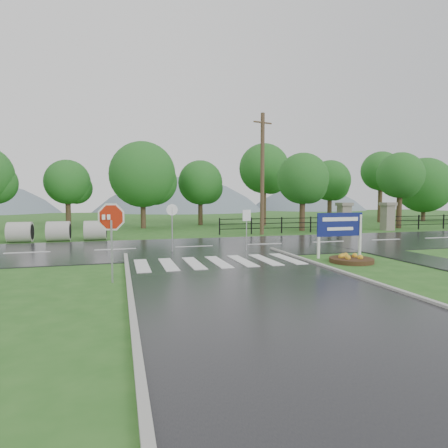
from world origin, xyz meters
name	(u,v)px	position (x,y,z in m)	size (l,w,h in m)	color
ground	(265,294)	(0.00, 0.00, 0.00)	(120.00, 120.00, 0.00)	#295D1F
main_road	(194,247)	(0.00, 10.00, 0.00)	(90.00, 8.00, 0.04)	black
walkway	(413,258)	(8.50, 4.00, 0.00)	(2.20, 11.00, 0.04)	#2A2A2D
crosswalk	(218,262)	(0.00, 5.00, 0.06)	(6.50, 2.80, 0.02)	silver
curb_left	(140,381)	(-3.55, -4.00, 0.00)	(0.15, 24.00, 0.12)	#A3A39B
pillar_west	(344,216)	(13.00, 16.00, 1.18)	(1.00, 1.00, 2.24)	gray
pillar_east	(388,216)	(17.00, 16.00, 1.18)	(1.00, 1.00, 2.24)	gray
fence_west	(282,223)	(7.75, 16.00, 0.72)	(9.58, 0.08, 1.20)	black
hills	(158,289)	(3.49, 65.00, -15.54)	(102.00, 48.00, 48.00)	slate
treeline	(175,227)	(1.00, 24.00, 0.00)	(83.20, 5.20, 10.00)	#1C5C1E
culvert_pipes	(0,233)	(-10.48, 15.00, 0.60)	(11.80, 1.20, 1.20)	#9E9B93
stop_sign	(111,224)	(-4.03, 2.59, 1.83)	(1.10, 0.41, 2.62)	#939399
estate_billboard	(340,227)	(5.51, 5.00, 1.35)	(2.25, 0.12, 1.97)	silver
flower_bed	(351,259)	(5.26, 3.75, 0.13)	(1.75, 1.75, 0.35)	#332111
reg_sign_small	(247,222)	(2.24, 8.02, 1.45)	(0.45, 0.11, 2.03)	#939399
reg_sign_round	(172,222)	(-1.37, 8.43, 1.46)	(0.54, 0.07, 2.32)	#939399
utility_pole_east	(262,173)	(6.00, 15.50, 4.33)	(1.49, 0.48, 8.52)	#473523
entrance_tree_left	(303,179)	(10.19, 17.50, 4.10)	(4.03, 4.03, 6.14)	#3D2B1C
entrance_tree_right	(400,176)	(19.37, 17.50, 4.49)	(3.89, 3.89, 6.48)	#3D2B1C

